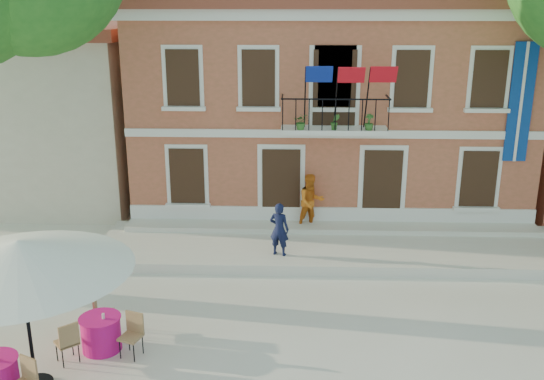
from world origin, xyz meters
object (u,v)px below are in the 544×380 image
(cafe_table_0, at_px, (101,332))
(patio_umbrella, at_px, (19,256))
(pedestrian_navy, at_px, (279,229))
(pedestrian_orange, at_px, (311,202))

(cafe_table_0, bearing_deg, patio_umbrella, -123.36)
(patio_umbrella, height_order, pedestrian_navy, patio_umbrella)
(pedestrian_orange, relative_size, cafe_table_0, 0.98)
(pedestrian_orange, bearing_deg, pedestrian_navy, -133.93)
(patio_umbrella, xyz_separation_m, pedestrian_orange, (5.57, 8.05, -1.57))
(patio_umbrella, distance_m, pedestrian_orange, 9.91)
(pedestrian_orange, bearing_deg, cafe_table_0, -144.57)
(pedestrian_navy, bearing_deg, pedestrian_orange, -96.18)
(pedestrian_navy, relative_size, cafe_table_0, 0.84)
(patio_umbrella, relative_size, pedestrian_navy, 2.67)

